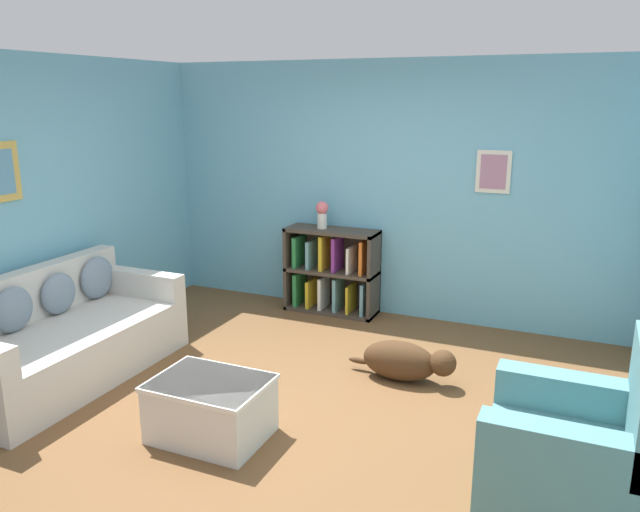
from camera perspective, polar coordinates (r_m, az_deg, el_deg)
ground_plane at (r=4.82m, az=-1.96°, el=-13.28°), size 14.00×14.00×0.00m
wall_back at (r=6.44m, az=6.67°, el=5.94°), size 5.60×0.13×2.60m
wall_left at (r=5.92m, az=-25.00°, el=3.94°), size 0.13×5.00×2.60m
couch at (r=5.54m, az=-22.68°, el=-7.04°), size 0.95×1.98×0.86m
bookshelf at (r=6.60m, az=1.07°, el=-1.43°), size 0.98×0.35×0.90m
recliner_chair at (r=3.85m, az=22.89°, el=-16.20°), size 0.90×0.84×1.01m
coffee_table at (r=4.37m, az=-9.97°, el=-13.43°), size 0.76×0.57×0.41m
dog at (r=5.15m, az=7.76°, el=-9.48°), size 0.91×0.29×0.33m
vase at (r=6.48m, az=0.19°, el=3.94°), size 0.13×0.13×0.29m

